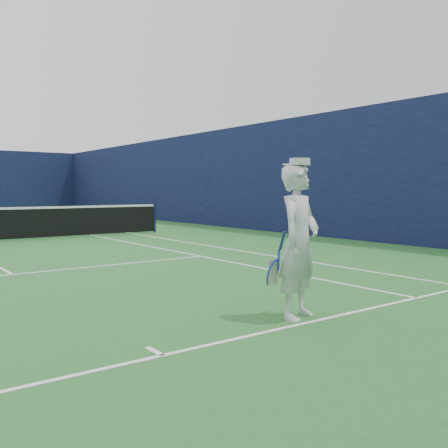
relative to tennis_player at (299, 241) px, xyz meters
name	(u,v)px	position (x,y,z in m)	size (l,w,h in m)	color
tennis_player	(299,241)	(0.00, 0.00, 0.00)	(0.88, 0.65, 1.91)	white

